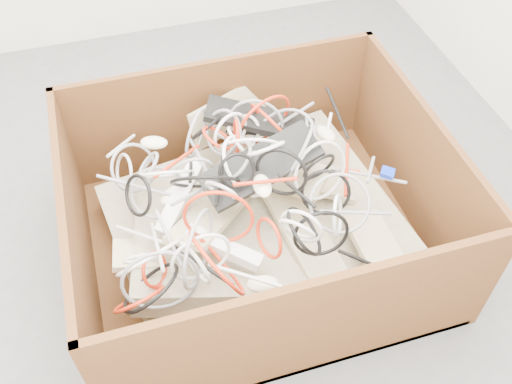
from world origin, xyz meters
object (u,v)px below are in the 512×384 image
object	(u,v)px
power_strip_left	(180,197)
cardboard_box	(253,227)
vga_plug	(388,173)
power_strip_right	(224,248)

from	to	relation	value
power_strip_left	cardboard_box	bearing A→B (deg)	-57.89
cardboard_box	vga_plug	distance (m)	0.52
power_strip_right	vga_plug	world-z (taller)	vga_plug
power_strip_right	power_strip_left	bearing A→B (deg)	151.20
cardboard_box	power_strip_left	size ratio (longest dim) A/B	4.55
cardboard_box	power_strip_right	size ratio (longest dim) A/B	4.91
vga_plug	power_strip_right	bearing A→B (deg)	-135.56
power_strip_left	vga_plug	xyz separation A→B (m)	(0.71, -0.11, 0.01)
power_strip_left	power_strip_right	size ratio (longest dim) A/B	1.08
cardboard_box	power_strip_left	distance (m)	0.33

